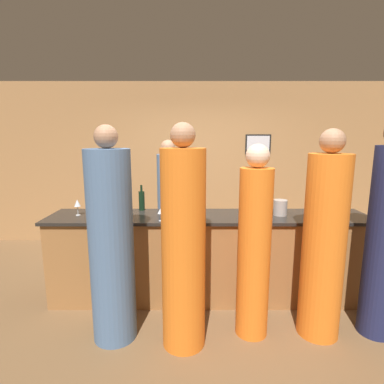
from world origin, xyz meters
TOP-DOWN VIEW (x-y plane):
  - ground_plane at (0.00, 0.00)m, footprint 14.00×14.00m
  - back_wall at (0.00, 2.01)m, footprint 8.00×0.08m
  - bar_counter at (0.00, 0.00)m, footprint 3.62×0.64m
  - bartender at (-0.52, 0.83)m, footprint 0.31×0.31m
  - guest_0 at (1.02, -0.67)m, footprint 0.38×0.38m
  - guest_1 at (0.38, -0.66)m, footprint 0.30×0.30m
  - guest_2 at (-0.92, -0.72)m, footprint 0.40×0.40m
  - guest_3 at (-0.27, -0.81)m, footprint 0.39×0.39m
  - wine_bottle_0 at (1.42, 0.25)m, footprint 0.08×0.08m
  - wine_bottle_1 at (-0.80, 0.25)m, footprint 0.07×0.07m
  - ice_bucket at (0.81, 0.01)m, footprint 0.15×0.15m
  - wine_glass_0 at (1.29, 0.01)m, footprint 0.07×0.07m
  - wine_glass_1 at (-0.40, -0.24)m, footprint 0.07×0.07m
  - wine_glass_2 at (1.33, -0.15)m, footprint 0.08×0.08m
  - wine_glass_3 at (-1.49, 0.00)m, footprint 0.07×0.07m
  - wine_glass_4 at (-0.52, -0.23)m, footprint 0.08×0.08m

SIDE VIEW (x-z plane):
  - ground_plane at x=0.00m, z-range 0.00..0.00m
  - bar_counter at x=0.00m, z-range 0.00..1.00m
  - guest_1 at x=0.38m, z-range -0.05..1.76m
  - bartender at x=-0.52m, z-range -0.06..1.78m
  - guest_0 at x=1.02m, z-range -0.07..1.88m
  - guest_2 at x=-0.92m, z-range -0.07..1.90m
  - guest_3 at x=-0.27m, z-range -0.07..1.92m
  - ice_bucket at x=0.81m, z-range 1.00..1.17m
  - wine_bottle_0 at x=1.42m, z-range 0.96..1.25m
  - wine_glass_4 at x=-0.52m, z-range 1.04..1.18m
  - wine_glass_1 at x=-0.40m, z-range 1.04..1.18m
  - wine_glass_2 at x=1.33m, z-range 1.04..1.20m
  - wine_bottle_1 at x=-0.80m, z-range 0.97..1.27m
  - wine_glass_0 at x=1.29m, z-range 1.04..1.21m
  - wine_glass_3 at x=-1.49m, z-range 1.05..1.23m
  - back_wall at x=0.00m, z-range 0.00..2.80m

